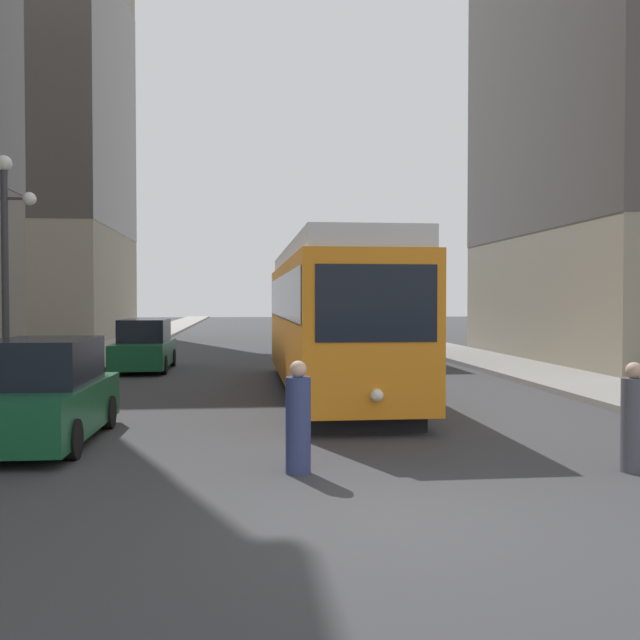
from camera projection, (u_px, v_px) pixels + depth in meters
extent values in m
plane|color=#38383A|center=(401.00, 521.00, 8.03)|extent=(200.00, 200.00, 0.00)
cube|color=gray|center=(145.00, 337.00, 46.89)|extent=(3.09, 120.00, 0.15)
cube|color=gray|center=(387.00, 336.00, 48.66)|extent=(3.09, 120.00, 0.15)
cube|color=black|center=(331.00, 387.00, 19.15)|extent=(2.26, 11.81, 0.35)
cube|color=orange|center=(331.00, 323.00, 19.10)|extent=(2.65, 12.83, 3.10)
cube|color=black|center=(331.00, 297.00, 19.08)|extent=(2.68, 12.32, 1.08)
cube|color=silver|center=(331.00, 256.00, 19.05)|extent=(2.44, 12.58, 0.44)
cube|color=black|center=(376.00, 303.00, 12.74)|extent=(2.21, 0.09, 1.40)
sphere|color=#F2EACC|center=(377.00, 395.00, 12.71)|extent=(0.24, 0.24, 0.24)
cube|color=black|center=(363.00, 352.00, 32.07)|extent=(2.25, 10.29, 0.35)
cube|color=#334C8C|center=(363.00, 314.00, 32.02)|extent=(2.64, 11.18, 3.10)
cube|color=black|center=(363.00, 302.00, 32.01)|extent=(2.67, 10.74, 1.30)
cube|color=black|center=(390.00, 308.00, 26.49)|extent=(2.30, 0.10, 1.71)
cylinder|color=black|center=(18.00, 413.00, 13.70)|extent=(0.19, 0.64, 0.64)
cylinder|color=black|center=(73.00, 439.00, 11.14)|extent=(0.19, 0.64, 0.64)
cylinder|color=black|center=(109.00, 412.00, 13.85)|extent=(0.19, 0.64, 0.64)
cube|color=#14512D|center=(42.00, 409.00, 12.41)|extent=(1.89, 4.42, 0.84)
cube|color=black|center=(44.00, 362.00, 12.50)|extent=(1.63, 2.44, 0.80)
cylinder|color=black|center=(112.00, 365.00, 23.86)|extent=(0.18, 0.64, 0.64)
cylinder|color=black|center=(127.00, 358.00, 26.84)|extent=(0.18, 0.64, 0.64)
cylinder|color=black|center=(164.00, 365.00, 24.04)|extent=(0.18, 0.64, 0.64)
cylinder|color=black|center=(173.00, 358.00, 27.02)|extent=(0.18, 0.64, 0.64)
cube|color=#14512D|center=(144.00, 353.00, 25.43)|extent=(1.82, 4.85, 0.84)
cube|color=black|center=(145.00, 330.00, 25.53)|extent=(1.59, 2.67, 0.80)
cylinder|color=#4C4C56|center=(633.00, 425.00, 10.34)|extent=(0.36, 0.36, 1.37)
sphere|color=tan|center=(634.00, 371.00, 10.32)|extent=(0.24, 0.24, 0.24)
cylinder|color=navy|center=(298.00, 425.00, 10.25)|extent=(0.36, 0.36, 1.39)
sphere|color=tan|center=(298.00, 369.00, 10.23)|extent=(0.25, 0.25, 0.25)
cylinder|color=#333338|center=(5.00, 287.00, 16.24)|extent=(0.16, 0.16, 5.30)
sphere|color=white|center=(4.00, 163.00, 16.16)|extent=(0.36, 0.36, 0.36)
sphere|color=white|center=(29.00, 199.00, 16.25)|extent=(0.31, 0.31, 0.31)
cube|color=#333338|center=(4.00, 198.00, 16.18)|extent=(1.10, 0.06, 0.06)
cube|color=gray|center=(29.00, 123.00, 44.99)|extent=(10.87, 15.80, 27.41)
cube|color=#494440|center=(29.00, 101.00, 44.95)|extent=(10.91, 15.84, 16.45)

